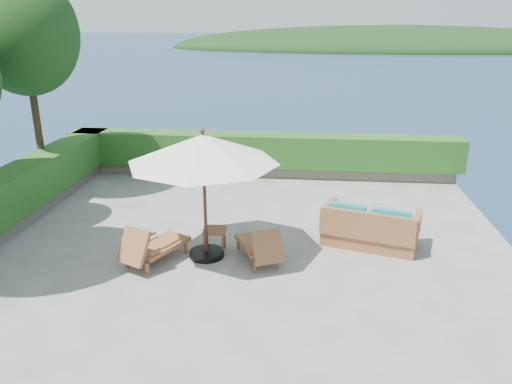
# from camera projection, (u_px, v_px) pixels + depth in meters

# --- Properties ---
(ground) EXTENTS (12.00, 12.00, 0.00)m
(ground) POSITION_uv_depth(u_px,v_px,m) (239.00, 251.00, 10.82)
(ground) COLOR gray
(ground) RESTS_ON ground
(foundation) EXTENTS (12.00, 12.00, 3.00)m
(foundation) POSITION_uv_depth(u_px,v_px,m) (239.00, 313.00, 11.33)
(foundation) COLOR #524A41
(foundation) RESTS_ON ocean
(ocean) EXTENTS (600.00, 600.00, 0.00)m
(ocean) POSITION_uv_depth(u_px,v_px,m) (240.00, 366.00, 11.81)
(ocean) COLOR #152444
(ocean) RESTS_ON ground
(offshore_island) EXTENTS (126.00, 57.60, 12.60)m
(offshore_island) POSITION_uv_depth(u_px,v_px,m) (391.00, 48.00, 141.08)
(offshore_island) COLOR black
(offshore_island) RESTS_ON ocean
(planter_wall_far) EXTENTS (12.00, 0.60, 0.36)m
(planter_wall_far) POSITION_uv_depth(u_px,v_px,m) (261.00, 170.00, 16.03)
(planter_wall_far) COLOR #716B5A
(planter_wall_far) RESTS_ON ground
(hedge_far) EXTENTS (12.40, 0.90, 1.00)m
(hedge_far) POSITION_uv_depth(u_px,v_px,m) (262.00, 150.00, 15.81)
(hedge_far) COLOR #1F4F16
(hedge_far) RESTS_ON planter_wall_far
(tree_far) EXTENTS (2.80, 2.80, 6.03)m
(tree_far) POSITION_uv_depth(u_px,v_px,m) (24.00, 34.00, 12.95)
(tree_far) COLOR #3D2B17
(tree_far) RESTS_ON ground
(patio_umbrella) EXTENTS (3.13, 3.13, 2.75)m
(patio_umbrella) POSITION_uv_depth(u_px,v_px,m) (203.00, 150.00, 9.84)
(patio_umbrella) COLOR black
(patio_umbrella) RESTS_ON ground
(lounge_left) EXTENTS (1.27, 1.69, 0.90)m
(lounge_left) POSITION_uv_depth(u_px,v_px,m) (152.00, 246.00, 10.19)
(lounge_left) COLOR #995837
(lounge_left) RESTS_ON ground
(lounge_right) EXTENTS (1.16, 1.58, 0.84)m
(lounge_right) POSITION_uv_depth(u_px,v_px,m) (260.00, 246.00, 10.27)
(lounge_right) COLOR #995837
(lounge_right) RESTS_ON ground
(side_table) EXTENTS (0.52, 0.52, 0.52)m
(side_table) POSITION_uv_depth(u_px,v_px,m) (215.00, 233.00, 10.70)
(side_table) COLOR brown
(side_table) RESTS_ON ground
(wicker_loveseat) EXTENTS (2.27, 1.59, 1.01)m
(wicker_loveseat) POSITION_uv_depth(u_px,v_px,m) (370.00, 229.00, 11.00)
(wicker_loveseat) COLOR #995837
(wicker_loveseat) RESTS_ON ground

